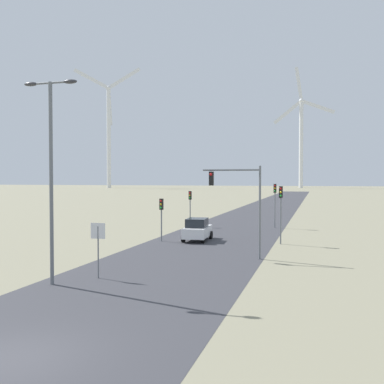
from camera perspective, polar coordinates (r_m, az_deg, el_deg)
The scene contains 12 objects.
ground_plane at distance 14.47m, azimuth -21.55°, elevation -18.99°, with size 600.00×600.00×0.00m, color gray.
road_surface at distance 59.54m, azimuth 7.72°, elevation -3.18°, with size 10.00×240.00×0.01m.
streetlamp at distance 22.44m, azimuth -17.47°, elevation 4.19°, with size 2.83×0.32×9.72m.
stop_sign_near at distance 23.45m, azimuth -11.84°, elevation -5.93°, with size 0.81×0.07×2.83m.
traffic_light_post_near_left at distance 36.39m, azimuth -3.91°, elevation -2.29°, with size 0.28×0.34×3.46m.
traffic_light_post_near_right at distance 35.33m, azimuth 11.21°, elevation -1.25°, with size 0.28×0.34×4.49m.
traffic_light_post_mid_left at distance 47.41m, azimuth -0.24°, elevation -1.09°, with size 0.28×0.33×3.76m.
traffic_light_post_mid_right at distance 46.84m, azimuth 10.49°, elevation -0.49°, with size 0.28×0.33×4.53m.
traffic_light_mast_overhead at distance 28.64m, azimuth 6.09°, elevation -0.18°, with size 3.76×0.35×5.89m.
car_approaching at distance 36.86m, azimuth 0.68°, elevation -4.78°, with size 2.08×4.22×1.83m.
wind_turbine_far_left at distance 250.67m, azimuth -10.53°, elevation 8.05°, with size 32.43×15.91×65.94m.
wind_turbine_left at distance 250.95m, azimuth 13.70°, elevation 7.08°, with size 32.37×2.60×65.18m.
Camera 1 is at (8.25, -10.75, 5.09)m, focal length 42.00 mm.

